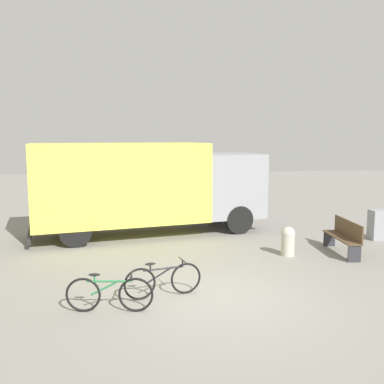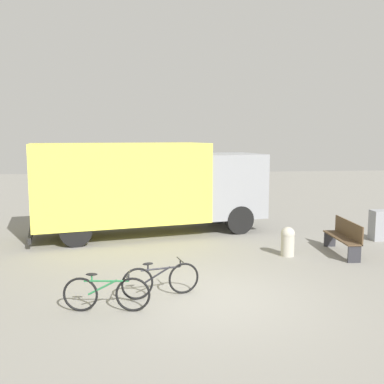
{
  "view_description": "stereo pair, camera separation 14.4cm",
  "coord_description": "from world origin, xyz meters",
  "px_view_note": "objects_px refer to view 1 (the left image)",
  "views": [
    {
      "loc": [
        -1.6,
        -8.1,
        3.25
      ],
      "look_at": [
        -0.01,
        4.22,
        1.62
      ],
      "focal_mm": 40.0,
      "sensor_mm": 36.0,
      "label": 1
    },
    {
      "loc": [
        -1.45,
        -8.12,
        3.25
      ],
      "look_at": [
        -0.01,
        4.22,
        1.62
      ],
      "focal_mm": 40.0,
      "sensor_mm": 36.0,
      "label": 2
    }
  ],
  "objects_px": {
    "delivery_truck": "(147,184)",
    "bollard_near_bench": "(288,240)",
    "bicycle_near": "(109,294)",
    "utility_box": "(378,225)",
    "park_bench": "(344,236)",
    "bicycle_middle": "(163,280)"
  },
  "relations": [
    {
      "from": "delivery_truck",
      "to": "bollard_near_bench",
      "type": "relative_size",
      "value": 9.89
    },
    {
      "from": "delivery_truck",
      "to": "bicycle_near",
      "type": "height_order",
      "value": "delivery_truck"
    },
    {
      "from": "delivery_truck",
      "to": "utility_box",
      "type": "xyz_separation_m",
      "value": [
        7.2,
        -1.73,
        -1.2
      ]
    },
    {
      "from": "park_bench",
      "to": "utility_box",
      "type": "bearing_deg",
      "value": -49.44
    },
    {
      "from": "bicycle_near",
      "to": "utility_box",
      "type": "height_order",
      "value": "utility_box"
    },
    {
      "from": "bicycle_middle",
      "to": "utility_box",
      "type": "relative_size",
      "value": 1.69
    },
    {
      "from": "delivery_truck",
      "to": "bicycle_middle",
      "type": "xyz_separation_m",
      "value": [
        0.17,
        -5.73,
        -1.32
      ]
    },
    {
      "from": "delivery_truck",
      "to": "bicycle_near",
      "type": "xyz_separation_m",
      "value": [
        -0.87,
        -6.36,
        -1.32
      ]
    },
    {
      "from": "bollard_near_bench",
      "to": "bicycle_near",
      "type": "bearing_deg",
      "value": -145.1
    },
    {
      "from": "utility_box",
      "to": "delivery_truck",
      "type": "bearing_deg",
      "value": 166.46
    },
    {
      "from": "delivery_truck",
      "to": "bollard_near_bench",
      "type": "distance_m",
      "value": 5.04
    },
    {
      "from": "bicycle_middle",
      "to": "bollard_near_bench",
      "type": "distance_m",
      "value": 4.4
    },
    {
      "from": "bicycle_middle",
      "to": "bollard_near_bench",
      "type": "relative_size",
      "value": 1.99
    },
    {
      "from": "delivery_truck",
      "to": "bollard_near_bench",
      "type": "xyz_separation_m",
      "value": [
        3.74,
        -3.15,
        -1.24
      ]
    },
    {
      "from": "delivery_truck",
      "to": "park_bench",
      "type": "height_order",
      "value": "delivery_truck"
    },
    {
      "from": "park_bench",
      "to": "bicycle_middle",
      "type": "relative_size",
      "value": 1.11
    },
    {
      "from": "delivery_truck",
      "to": "bollard_near_bench",
      "type": "bearing_deg",
      "value": -51.87
    },
    {
      "from": "delivery_truck",
      "to": "bollard_near_bench",
      "type": "height_order",
      "value": "delivery_truck"
    },
    {
      "from": "park_bench",
      "to": "bicycle_near",
      "type": "relative_size",
      "value": 1.09
    },
    {
      "from": "bicycle_near",
      "to": "utility_box",
      "type": "xyz_separation_m",
      "value": [
        8.07,
        4.63,
        0.12
      ]
    },
    {
      "from": "park_bench",
      "to": "bicycle_middle",
      "type": "xyz_separation_m",
      "value": [
        -5.18,
        -2.58,
        -0.16
      ]
    },
    {
      "from": "bicycle_middle",
      "to": "utility_box",
      "type": "xyz_separation_m",
      "value": [
        7.03,
        3.99,
        0.12
      ]
    }
  ]
}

